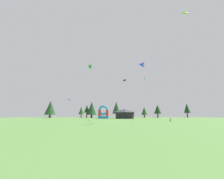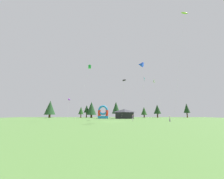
{
  "view_description": "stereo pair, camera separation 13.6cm",
  "coord_description": "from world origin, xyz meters",
  "px_view_note": "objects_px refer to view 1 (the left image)",
  "views": [
    {
      "loc": [
        0.07,
        -38.99,
        1.87
      ],
      "look_at": [
        0.0,
        7.96,
        9.63
      ],
      "focal_mm": 24.03,
      "sensor_mm": 36.0,
      "label": 1
    },
    {
      "loc": [
        0.21,
        -38.99,
        1.87
      ],
      "look_at": [
        0.0,
        7.96,
        9.63
      ],
      "focal_mm": 24.03,
      "sensor_mm": 36.0,
      "label": 2
    }
  ],
  "objects_px": {
    "kite_lime_parafoil": "(185,13)",
    "kite_purple_parafoil": "(70,99)",
    "person_near_camera": "(134,117)",
    "person_far_side": "(170,118)",
    "inflatable_red_slide": "(104,114)",
    "kite_black_parafoil": "(125,80)",
    "festival_tent": "(125,114)",
    "kite_green_box": "(90,67)",
    "kite_white_box": "(155,81)",
    "kite_teal_diamond": "(145,79)",
    "kite_blue_delta": "(142,65)"
  },
  "relations": [
    {
      "from": "kite_blue_delta",
      "to": "kite_purple_parafoil",
      "type": "xyz_separation_m",
      "value": [
        -21.86,
        16.19,
        -7.01
      ]
    },
    {
      "from": "kite_white_box",
      "to": "kite_blue_delta",
      "type": "xyz_separation_m",
      "value": [
        -9.12,
        -21.07,
        -0.45
      ]
    },
    {
      "from": "kite_blue_delta",
      "to": "kite_black_parafoil",
      "type": "distance_m",
      "value": 13.0
    },
    {
      "from": "kite_green_box",
      "to": "kite_black_parafoil",
      "type": "xyz_separation_m",
      "value": [
        10.26,
        7.41,
        -2.16
      ]
    },
    {
      "from": "kite_black_parafoil",
      "to": "festival_tent",
      "type": "distance_m",
      "value": 20.46
    },
    {
      "from": "kite_green_box",
      "to": "person_near_camera",
      "type": "height_order",
      "value": "kite_green_box"
    },
    {
      "from": "kite_green_box",
      "to": "festival_tent",
      "type": "relative_size",
      "value": 2.06
    },
    {
      "from": "kite_purple_parafoil",
      "to": "person_near_camera",
      "type": "bearing_deg",
      "value": -16.9
    },
    {
      "from": "kite_lime_parafoil",
      "to": "kite_black_parafoil",
      "type": "relative_size",
      "value": 2.06
    },
    {
      "from": "person_far_side",
      "to": "festival_tent",
      "type": "height_order",
      "value": "festival_tent"
    },
    {
      "from": "kite_lime_parafoil",
      "to": "kite_purple_parafoil",
      "type": "height_order",
      "value": "kite_lime_parafoil"
    },
    {
      "from": "kite_green_box",
      "to": "inflatable_red_slide",
      "type": "bearing_deg",
      "value": 85.0
    },
    {
      "from": "kite_lime_parafoil",
      "to": "person_far_side",
      "type": "xyz_separation_m",
      "value": [
        -3.67,
        4.52,
        -26.26
      ]
    },
    {
      "from": "kite_purple_parafoil",
      "to": "person_far_side",
      "type": "distance_m",
      "value": 32.64
    },
    {
      "from": "kite_teal_diamond",
      "to": "kite_lime_parafoil",
      "type": "distance_m",
      "value": 30.99
    },
    {
      "from": "kite_purple_parafoil",
      "to": "festival_tent",
      "type": "xyz_separation_m",
      "value": [
        20.08,
        13.72,
        -4.83
      ]
    },
    {
      "from": "person_near_camera",
      "to": "inflatable_red_slide",
      "type": "bearing_deg",
      "value": 82.31
    },
    {
      "from": "kite_teal_diamond",
      "to": "kite_black_parafoil",
      "type": "relative_size",
      "value": 1.33
    },
    {
      "from": "kite_green_box",
      "to": "person_far_side",
      "type": "relative_size",
      "value": 10.1
    },
    {
      "from": "inflatable_red_slide",
      "to": "kite_black_parafoil",
      "type": "bearing_deg",
      "value": -67.69
    },
    {
      "from": "kite_purple_parafoil",
      "to": "person_far_side",
      "type": "height_order",
      "value": "kite_purple_parafoil"
    },
    {
      "from": "kite_lime_parafoil",
      "to": "person_near_camera",
      "type": "distance_m",
      "value": 30.75
    },
    {
      "from": "kite_green_box",
      "to": "kite_white_box",
      "type": "distance_m",
      "value": 27.53
    },
    {
      "from": "kite_teal_diamond",
      "to": "person_near_camera",
      "type": "relative_size",
      "value": 10.01
    },
    {
      "from": "kite_white_box",
      "to": "kite_purple_parafoil",
      "type": "height_order",
      "value": "kite_white_box"
    },
    {
      "from": "person_near_camera",
      "to": "inflatable_red_slide",
      "type": "height_order",
      "value": "inflatable_red_slide"
    },
    {
      "from": "person_near_camera",
      "to": "festival_tent",
      "type": "distance_m",
      "value": 20.14
    },
    {
      "from": "kite_green_box",
      "to": "kite_purple_parafoil",
      "type": "height_order",
      "value": "kite_green_box"
    },
    {
      "from": "kite_white_box",
      "to": "person_far_side",
      "type": "bearing_deg",
      "value": -94.76
    },
    {
      "from": "festival_tent",
      "to": "kite_teal_diamond",
      "type": "bearing_deg",
      "value": -11.52
    },
    {
      "from": "inflatable_red_slide",
      "to": "kite_purple_parafoil",
      "type": "bearing_deg",
      "value": -124.66
    },
    {
      "from": "kite_green_box",
      "to": "kite_lime_parafoil",
      "type": "distance_m",
      "value": 28.17
    },
    {
      "from": "kite_white_box",
      "to": "festival_tent",
      "type": "relative_size",
      "value": 1.99
    },
    {
      "from": "kite_purple_parafoil",
      "to": "person_near_camera",
      "type": "distance_m",
      "value": 22.68
    },
    {
      "from": "kite_white_box",
      "to": "person_far_side",
      "type": "xyz_separation_m",
      "value": [
        -1.45,
        -17.44,
        -13.43
      ]
    },
    {
      "from": "kite_green_box",
      "to": "kite_black_parafoil",
      "type": "height_order",
      "value": "kite_green_box"
    },
    {
      "from": "kite_blue_delta",
      "to": "person_far_side",
      "type": "xyz_separation_m",
      "value": [
        7.66,
        3.63,
        -12.98
      ]
    },
    {
      "from": "kite_green_box",
      "to": "kite_white_box",
      "type": "bearing_deg",
      "value": 35.3
    },
    {
      "from": "inflatable_red_slide",
      "to": "person_near_camera",
      "type": "bearing_deg",
      "value": -65.39
    },
    {
      "from": "person_near_camera",
      "to": "person_far_side",
      "type": "xyz_separation_m",
      "value": [
        8.55,
        -6.18,
        -0.15
      ]
    },
    {
      "from": "person_near_camera",
      "to": "festival_tent",
      "type": "relative_size",
      "value": 0.24
    },
    {
      "from": "kite_blue_delta",
      "to": "kite_teal_diamond",
      "type": "bearing_deg",
      "value": 75.91
    },
    {
      "from": "person_near_camera",
      "to": "kite_white_box",
      "type": "bearing_deg",
      "value": 16.08
    },
    {
      "from": "kite_teal_diamond",
      "to": "person_far_side",
      "type": "height_order",
      "value": "kite_teal_diamond"
    },
    {
      "from": "kite_green_box",
      "to": "kite_purple_parafoil",
      "type": "bearing_deg",
      "value": 127.73
    },
    {
      "from": "kite_lime_parafoil",
      "to": "kite_purple_parafoil",
      "type": "distance_m",
      "value": 42.49
    },
    {
      "from": "kite_purple_parafoil",
      "to": "festival_tent",
      "type": "height_order",
      "value": "kite_purple_parafoil"
    },
    {
      "from": "kite_blue_delta",
      "to": "inflatable_red_slide",
      "type": "height_order",
      "value": "kite_blue_delta"
    },
    {
      "from": "person_far_side",
      "to": "person_near_camera",
      "type": "bearing_deg",
      "value": 159.09
    },
    {
      "from": "kite_black_parafoil",
      "to": "person_far_side",
      "type": "bearing_deg",
      "value": -39.81
    }
  ]
}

